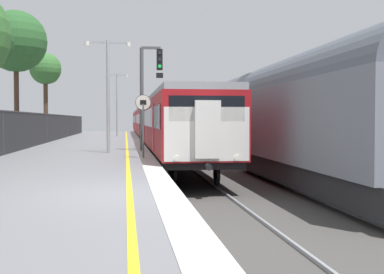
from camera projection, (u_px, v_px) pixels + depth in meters
The scene contains 9 objects.
ground at pixel (275, 220), 10.44m from camera, with size 17.40×110.00×1.21m.
commuter_train_at_platform at pixel (153, 122), 45.91m from camera, with size 2.83×61.42×3.81m.
freight_train_adjacent_track at pixel (210, 118), 39.32m from camera, with size 2.60×58.30×4.81m.
signal_gantry at pixel (148, 86), 24.03m from camera, with size 1.10×0.24×4.94m.
speed_limit_sign at pixel (143, 117), 19.32m from camera, with size 0.59×0.08×2.43m.
platform_lamp_mid at pixel (108, 85), 22.40m from camera, with size 2.00×0.20×5.00m.
platform_lamp_far at pixel (117, 99), 45.50m from camera, with size 2.00×0.20×5.62m.
background_tree_centre at pixel (46, 71), 48.24m from camera, with size 2.99×3.04×7.84m.
background_tree_back at pixel (16, 43), 36.17m from camera, with size 4.40×4.40×9.31m.
Camera 1 is at (-0.42, -10.06, 1.46)m, focal length 47.36 mm.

